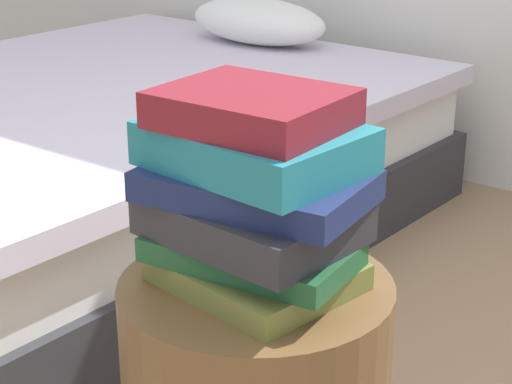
{
  "coord_description": "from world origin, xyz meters",
  "views": [
    {
      "loc": [
        0.67,
        -0.88,
        1.12
      ],
      "look_at": [
        0.0,
        0.0,
        0.69
      ],
      "focal_mm": 62.38,
      "sensor_mm": 36.0,
      "label": 1
    }
  ],
  "objects_px": {
    "book_charcoal": "(253,217)",
    "book_navy": "(253,186)",
    "book_forest": "(253,252)",
    "book_maroon": "(252,108)",
    "bed": "(97,157)",
    "book_teal": "(255,146)",
    "book_olive": "(252,272)"
  },
  "relations": [
    {
      "from": "bed",
      "to": "book_maroon",
      "type": "bearing_deg",
      "value": -32.41
    },
    {
      "from": "book_forest",
      "to": "book_maroon",
      "type": "distance_m",
      "value": 0.2
    },
    {
      "from": "book_charcoal",
      "to": "book_navy",
      "type": "relative_size",
      "value": 0.91
    },
    {
      "from": "book_navy",
      "to": "book_maroon",
      "type": "xyz_separation_m",
      "value": [
        -0.01,
        0.01,
        0.1
      ]
    },
    {
      "from": "book_navy",
      "to": "book_charcoal",
      "type": "bearing_deg",
      "value": 131.79
    },
    {
      "from": "bed",
      "to": "book_maroon",
      "type": "xyz_separation_m",
      "value": [
        1.27,
        -0.87,
        0.57
      ]
    },
    {
      "from": "book_olive",
      "to": "book_forest",
      "type": "distance_m",
      "value": 0.04
    },
    {
      "from": "bed",
      "to": "book_olive",
      "type": "distance_m",
      "value": 1.59
    },
    {
      "from": "book_olive",
      "to": "book_maroon",
      "type": "bearing_deg",
      "value": 131.38
    },
    {
      "from": "book_navy",
      "to": "book_teal",
      "type": "relative_size",
      "value": 1.07
    },
    {
      "from": "bed",
      "to": "book_teal",
      "type": "relative_size",
      "value": 7.43
    },
    {
      "from": "book_charcoal",
      "to": "book_olive",
      "type": "bearing_deg",
      "value": -60.07
    },
    {
      "from": "book_forest",
      "to": "book_maroon",
      "type": "xyz_separation_m",
      "value": [
        -0.01,
        0.02,
        0.2
      ]
    },
    {
      "from": "book_charcoal",
      "to": "book_navy",
      "type": "xyz_separation_m",
      "value": [
        0.0,
        -0.0,
        0.05
      ]
    },
    {
      "from": "book_navy",
      "to": "book_teal",
      "type": "bearing_deg",
      "value": 113.27
    },
    {
      "from": "book_forest",
      "to": "book_navy",
      "type": "height_order",
      "value": "book_navy"
    },
    {
      "from": "book_forest",
      "to": "book_navy",
      "type": "xyz_separation_m",
      "value": [
        -0.01,
        0.01,
        0.09
      ]
    },
    {
      "from": "book_charcoal",
      "to": "book_teal",
      "type": "distance_m",
      "value": 0.1
    },
    {
      "from": "book_olive",
      "to": "book_maroon",
      "type": "height_order",
      "value": "book_maroon"
    },
    {
      "from": "book_forest",
      "to": "book_teal",
      "type": "height_order",
      "value": "book_teal"
    },
    {
      "from": "book_olive",
      "to": "book_navy",
      "type": "distance_m",
      "value": 0.13
    },
    {
      "from": "book_forest",
      "to": "book_maroon",
      "type": "relative_size",
      "value": 1.2
    },
    {
      "from": "bed",
      "to": "book_forest",
      "type": "relative_size",
      "value": 7.35
    },
    {
      "from": "book_maroon",
      "to": "book_forest",
      "type": "bearing_deg",
      "value": -52.08
    },
    {
      "from": "book_olive",
      "to": "book_teal",
      "type": "distance_m",
      "value": 0.18
    },
    {
      "from": "book_forest",
      "to": "book_charcoal",
      "type": "bearing_deg",
      "value": 123.27
    },
    {
      "from": "book_teal",
      "to": "book_olive",
      "type": "bearing_deg",
      "value": -62.0
    },
    {
      "from": "bed",
      "to": "book_forest",
      "type": "height_order",
      "value": "same"
    },
    {
      "from": "book_maroon",
      "to": "book_charcoal",
      "type": "bearing_deg",
      "value": -51.86
    },
    {
      "from": "book_teal",
      "to": "book_maroon",
      "type": "relative_size",
      "value": 1.19
    },
    {
      "from": "book_charcoal",
      "to": "book_teal",
      "type": "height_order",
      "value": "book_teal"
    },
    {
      "from": "book_olive",
      "to": "book_teal",
      "type": "relative_size",
      "value": 0.9
    }
  ]
}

